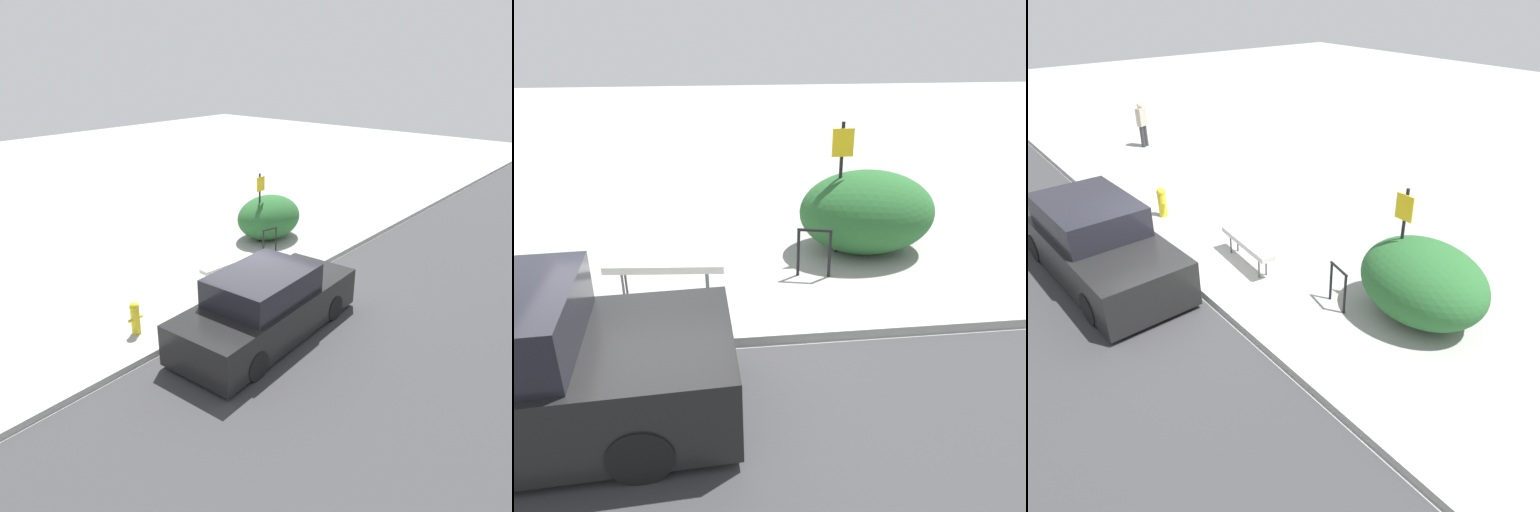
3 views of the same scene
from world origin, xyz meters
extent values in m
plane|color=#9E9E99|center=(0.00, 0.00, 0.00)|extent=(60.00, 60.00, 0.00)
cube|color=#38383A|center=(0.00, -5.15, 0.00)|extent=(60.00, 10.00, 0.01)
cube|color=#A8A8A3|center=(0.00, 0.00, 0.07)|extent=(60.00, 0.20, 0.13)
cylinder|color=#515156|center=(-0.38, 1.28, 0.22)|extent=(0.04, 0.04, 0.45)
cylinder|color=#515156|center=(0.84, 1.17, 0.22)|extent=(0.04, 0.04, 0.45)
cylinder|color=#515156|center=(-0.37, 1.45, 0.22)|extent=(0.04, 0.04, 0.45)
cylinder|color=#515156|center=(0.86, 1.34, 0.22)|extent=(0.04, 0.04, 0.45)
cube|color=silver|center=(0.24, 1.31, 0.51)|extent=(1.78, 0.46, 0.12)
cylinder|color=black|center=(2.31, 1.79, 0.40)|extent=(0.05, 0.05, 0.80)
cylinder|color=black|center=(2.80, 1.68, 0.40)|extent=(0.05, 0.05, 0.80)
cylinder|color=black|center=(2.55, 1.74, 0.80)|extent=(0.55, 0.17, 0.05)
cylinder|color=black|center=(3.15, 2.64, 1.15)|extent=(0.06, 0.06, 2.30)
cube|color=yellow|center=(3.15, 2.60, 1.97)|extent=(0.36, 0.02, 0.46)
cylinder|color=gold|center=(-3.12, 0.98, 0.30)|extent=(0.20, 0.20, 0.60)
sphere|color=gold|center=(-3.12, 0.98, 0.66)|extent=(0.22, 0.22, 0.22)
cylinder|color=gold|center=(-3.26, 0.98, 0.36)|extent=(0.08, 0.07, 0.07)
cylinder|color=gold|center=(-2.98, 0.98, 0.36)|extent=(0.08, 0.07, 0.07)
ellipsoid|color=#28602D|center=(3.68, 2.68, 0.72)|extent=(2.39, 1.85, 1.45)
cylinder|color=black|center=(0.19, -0.40, 0.30)|extent=(0.61, 0.21, 0.60)
cylinder|color=black|center=(0.27, -2.02, 0.30)|extent=(0.61, 0.21, 0.60)
cylinder|color=black|center=(-2.76, -0.54, 0.30)|extent=(0.61, 0.21, 0.60)
cylinder|color=black|center=(-2.69, -2.17, 0.30)|extent=(0.61, 0.21, 0.60)
cube|color=black|center=(-1.25, -1.28, 0.54)|extent=(4.85, 1.99, 0.88)
cube|color=black|center=(-1.44, -1.29, 1.27)|extent=(2.37, 1.70, 0.62)
camera|label=1|loc=(-8.79, -7.37, 5.81)|focal=35.00mm
camera|label=2|loc=(1.03, -5.38, 3.72)|focal=35.00mm
camera|label=3|loc=(8.01, -3.74, 5.37)|focal=35.00mm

